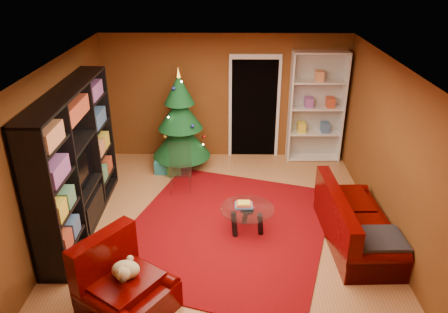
{
  "coord_description": "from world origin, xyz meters",
  "views": [
    {
      "loc": [
        0.08,
        -5.93,
        4.02
      ],
      "look_at": [
        0.0,
        0.4,
        1.05
      ],
      "focal_mm": 35.0,
      "sensor_mm": 36.0,
      "label": 1
    }
  ],
  "objects_px": {
    "gift_box_teal": "(162,166)",
    "sofa": "(358,218)",
    "rug": "(226,229)",
    "white_bookshelf": "(316,108)",
    "armchair": "(127,287)",
    "coffee_table": "(247,220)",
    "media_unit": "(75,161)",
    "acrylic_chair": "(180,171)",
    "gift_box_green": "(174,168)",
    "dog": "(126,270)",
    "christmas_tree": "(180,120)"
  },
  "relations": [
    {
      "from": "gift_box_green",
      "to": "dog",
      "type": "xyz_separation_m",
      "value": [
        -0.13,
        -3.63,
        0.46
      ]
    },
    {
      "from": "armchair",
      "to": "coffee_table",
      "type": "distance_m",
      "value": 2.3
    },
    {
      "from": "media_unit",
      "to": "white_bookshelf",
      "type": "height_order",
      "value": "white_bookshelf"
    },
    {
      "from": "armchair",
      "to": "white_bookshelf",
      "type": "bearing_deg",
      "value": 0.88
    },
    {
      "from": "white_bookshelf",
      "to": "acrylic_chair",
      "type": "relative_size",
      "value": 2.89
    },
    {
      "from": "christmas_tree",
      "to": "dog",
      "type": "distance_m",
      "value": 4.0
    },
    {
      "from": "armchair",
      "to": "dog",
      "type": "bearing_deg",
      "value": 45.0
    },
    {
      "from": "rug",
      "to": "media_unit",
      "type": "height_order",
      "value": "media_unit"
    },
    {
      "from": "media_unit",
      "to": "gift_box_green",
      "type": "distance_m",
      "value": 2.37
    },
    {
      "from": "media_unit",
      "to": "white_bookshelf",
      "type": "relative_size",
      "value": 1.24
    },
    {
      "from": "sofa",
      "to": "coffee_table",
      "type": "xyz_separation_m",
      "value": [
        -1.65,
        0.24,
        -0.2
      ]
    },
    {
      "from": "rug",
      "to": "armchair",
      "type": "xyz_separation_m",
      "value": [
        -1.18,
        -1.78,
        0.39
      ]
    },
    {
      "from": "gift_box_teal",
      "to": "gift_box_green",
      "type": "height_order",
      "value": "gift_box_green"
    },
    {
      "from": "rug",
      "to": "white_bookshelf",
      "type": "bearing_deg",
      "value": 55.88
    },
    {
      "from": "coffee_table",
      "to": "media_unit",
      "type": "bearing_deg",
      "value": 175.29
    },
    {
      "from": "gift_box_teal",
      "to": "sofa",
      "type": "distance_m",
      "value": 4.01
    },
    {
      "from": "christmas_tree",
      "to": "armchair",
      "type": "height_order",
      "value": "christmas_tree"
    },
    {
      "from": "dog",
      "to": "coffee_table",
      "type": "distance_m",
      "value": 2.28
    },
    {
      "from": "media_unit",
      "to": "gift_box_teal",
      "type": "bearing_deg",
      "value": 60.38
    },
    {
      "from": "white_bookshelf",
      "to": "armchair",
      "type": "bearing_deg",
      "value": -124.02
    },
    {
      "from": "media_unit",
      "to": "armchair",
      "type": "distance_m",
      "value": 2.37
    },
    {
      "from": "rug",
      "to": "coffee_table",
      "type": "distance_m",
      "value": 0.39
    },
    {
      "from": "rug",
      "to": "white_bookshelf",
      "type": "relative_size",
      "value": 1.5
    },
    {
      "from": "dog",
      "to": "sofa",
      "type": "relative_size",
      "value": 0.21
    },
    {
      "from": "dog",
      "to": "acrylic_chair",
      "type": "distance_m",
      "value": 2.97
    },
    {
      "from": "media_unit",
      "to": "dog",
      "type": "height_order",
      "value": "media_unit"
    },
    {
      "from": "armchair",
      "to": "acrylic_chair",
      "type": "bearing_deg",
      "value": 28.53
    },
    {
      "from": "gift_box_teal",
      "to": "gift_box_green",
      "type": "distance_m",
      "value": 0.26
    },
    {
      "from": "rug",
      "to": "dog",
      "type": "bearing_deg",
      "value": -124.83
    },
    {
      "from": "media_unit",
      "to": "coffee_table",
      "type": "height_order",
      "value": "media_unit"
    },
    {
      "from": "coffee_table",
      "to": "armchair",
      "type": "bearing_deg",
      "value": -130.93
    },
    {
      "from": "christmas_tree",
      "to": "gift_box_green",
      "type": "height_order",
      "value": "christmas_tree"
    },
    {
      "from": "christmas_tree",
      "to": "dog",
      "type": "bearing_deg",
      "value": -93.77
    },
    {
      "from": "media_unit",
      "to": "gift_box_green",
      "type": "xyz_separation_m",
      "value": [
        1.26,
        1.75,
        -0.98
      ]
    },
    {
      "from": "armchair",
      "to": "coffee_table",
      "type": "bearing_deg",
      "value": -6.18
    },
    {
      "from": "coffee_table",
      "to": "gift_box_teal",
      "type": "bearing_deg",
      "value": 128.62
    },
    {
      "from": "armchair",
      "to": "sofa",
      "type": "distance_m",
      "value": 3.49
    },
    {
      "from": "media_unit",
      "to": "coffee_table",
      "type": "xyz_separation_m",
      "value": [
        2.64,
        -0.22,
        -0.9
      ]
    },
    {
      "from": "gift_box_teal",
      "to": "gift_box_green",
      "type": "xyz_separation_m",
      "value": [
        0.25,
        -0.07,
        0.0
      ]
    },
    {
      "from": "gift_box_teal",
      "to": "armchair",
      "type": "height_order",
      "value": "armchair"
    },
    {
      "from": "sofa",
      "to": "coffee_table",
      "type": "height_order",
      "value": "sofa"
    },
    {
      "from": "christmas_tree",
      "to": "sofa",
      "type": "bearing_deg",
      "value": -41.28
    },
    {
      "from": "dog",
      "to": "gift_box_green",
      "type": "bearing_deg",
      "value": 32.71
    },
    {
      "from": "media_unit",
      "to": "christmas_tree",
      "type": "bearing_deg",
      "value": 55.77
    },
    {
      "from": "white_bookshelf",
      "to": "armchair",
      "type": "distance_m",
      "value": 5.42
    },
    {
      "from": "gift_box_teal",
      "to": "acrylic_chair",
      "type": "relative_size",
      "value": 0.33
    },
    {
      "from": "armchair",
      "to": "gift_box_green",
      "type": "bearing_deg",
      "value": 32.94
    },
    {
      "from": "media_unit",
      "to": "white_bookshelf",
      "type": "bearing_deg",
      "value": 30.67
    },
    {
      "from": "gift_box_teal",
      "to": "acrylic_chair",
      "type": "xyz_separation_m",
      "value": [
        0.46,
        -0.76,
        0.27
      ]
    },
    {
      "from": "rug",
      "to": "armchair",
      "type": "bearing_deg",
      "value": -123.49
    }
  ]
}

